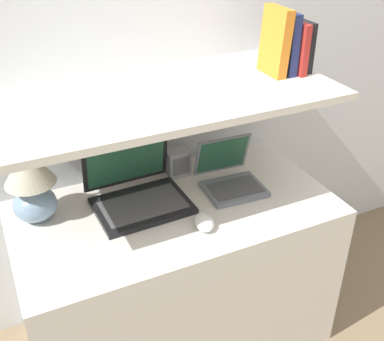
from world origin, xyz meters
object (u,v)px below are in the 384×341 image
Objects in this scene: computer_mouse at (204,222)px; router_box at (177,162)px; laptop_small at (230,177)px; book_orange at (275,42)px; book_navy at (285,43)px; table_lamp at (31,182)px; laptop_large at (137,190)px; book_black at (301,45)px; book_red at (293,46)px.

router_box is (0.06, 0.39, 0.04)m from computer_mouse.
book_orange is at bearing 10.16° from laptop_small.
router_box is 0.49× the size of book_navy.
book_navy is at bearing 8.19° from laptop_small.
router_box is at bearing 6.73° from table_lamp.
laptop_large is at bearing -8.47° from table_lamp.
book_orange is at bearing 180.00° from book_navy.
book_orange is (0.95, -0.08, 0.41)m from table_lamp.
laptop_small reaches higher than router_box.
book_navy is (-0.07, 0.00, 0.02)m from book_black.
laptop_large is 1.57× the size of book_navy.
laptop_small is 0.57m from book_red.
book_orange reaches higher than table_lamp.
router_box is (-0.16, 0.19, 0.01)m from laptop_small.
book_black is at bearing -4.42° from table_lamp.
book_black is 0.83× the size of book_navy.
table_lamp is 0.78m from laptop_small.
router_box is 0.67m from book_red.
book_black is at bearing 0.00° from book_navy.
computer_mouse is 0.74m from book_navy.
router_box is (0.60, 0.07, -0.10)m from table_lamp.
table_lamp is 1.13× the size of laptop_small.
book_orange is at bearing -2.65° from laptop_large.
book_orange reaches higher than laptop_large.
book_orange is (0.57, -0.03, 0.52)m from laptop_large.
laptop_large is at bearing 177.35° from book_orange.
book_red is 0.84× the size of book_navy.
table_lamp is 0.62m from router_box.
table_lamp is at bearing -173.27° from router_box.
router_box is at bearing 80.73° from computer_mouse.
laptop_small is at bearing -8.68° from table_lamp.
computer_mouse is at bearing -156.15° from book_black.
laptop_large is 3.18× the size of router_box.
book_black reaches higher than table_lamp.
book_black reaches higher than computer_mouse.
book_navy reaches higher than router_box.
laptop_large is at bearing 122.56° from computer_mouse.
laptop_large is 0.31m from computer_mouse.
book_black reaches higher than laptop_small.
book_red is at bearing 0.00° from book_navy.
table_lamp is 0.64m from computer_mouse.
laptop_large reaches higher than router_box.
table_lamp is at bearing 175.02° from book_orange.
book_orange is at bearing 180.00° from book_red.
computer_mouse is (0.16, -0.26, -0.03)m from laptop_large.
book_orange is (-0.12, 0.00, 0.03)m from book_black.
router_box is at bearing 29.21° from laptop_large.
router_box reaches higher than computer_mouse.
table_lamp is 0.40m from laptop_large.
table_lamp reaches higher than laptop_large.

